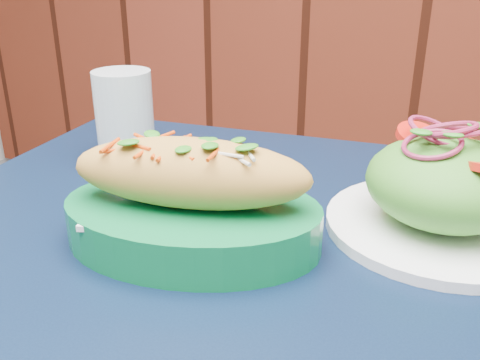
% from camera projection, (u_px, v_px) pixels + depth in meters
% --- Properties ---
extents(cafe_table, '(0.91, 0.91, 0.75)m').
position_uv_depth(cafe_table, '(229.00, 324.00, 0.58)').
color(cafe_table, black).
rests_on(cafe_table, ground).
extents(banh_mi_basket, '(0.31, 0.24, 0.12)m').
position_uv_depth(banh_mi_basket, '(192.00, 201.00, 0.55)').
color(banh_mi_basket, '#0A6E38').
rests_on(banh_mi_basket, cafe_table).
extents(salad_plate, '(0.25, 0.25, 0.12)m').
position_uv_depth(salad_plate, '(444.00, 190.00, 0.57)').
color(salad_plate, white).
rests_on(salad_plate, cafe_table).
extents(water_glass, '(0.08, 0.08, 0.13)m').
position_uv_depth(water_glass, '(125.00, 117.00, 0.76)').
color(water_glass, silver).
rests_on(water_glass, cafe_table).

